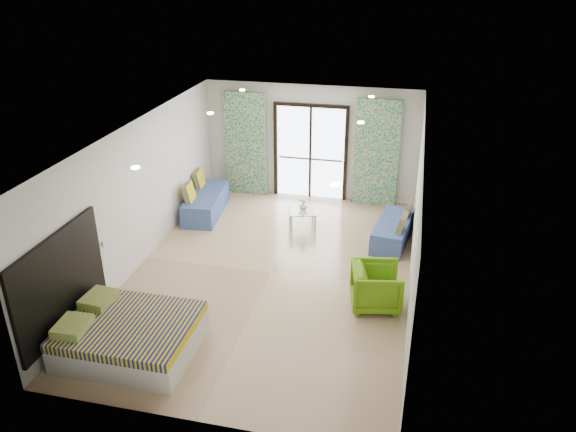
% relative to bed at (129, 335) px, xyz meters
% --- Properties ---
extents(floor, '(5.00, 7.50, 0.01)m').
position_rel_bed_xyz_m(floor, '(1.48, 2.65, -0.27)').
color(floor, '#A28361').
rests_on(floor, ground).
extents(ceiling, '(5.00, 7.50, 0.01)m').
position_rel_bed_xyz_m(ceiling, '(1.48, 2.65, 2.43)').
color(ceiling, silver).
rests_on(ceiling, ground).
extents(wall_back, '(5.00, 0.01, 2.70)m').
position_rel_bed_xyz_m(wall_back, '(1.48, 6.40, 1.08)').
color(wall_back, silver).
rests_on(wall_back, ground).
extents(wall_front, '(5.00, 0.01, 2.70)m').
position_rel_bed_xyz_m(wall_front, '(1.48, -1.10, 1.08)').
color(wall_front, silver).
rests_on(wall_front, ground).
extents(wall_left, '(0.01, 7.50, 2.70)m').
position_rel_bed_xyz_m(wall_left, '(-1.02, 2.65, 1.08)').
color(wall_left, silver).
rests_on(wall_left, ground).
extents(wall_right, '(0.01, 7.50, 2.70)m').
position_rel_bed_xyz_m(wall_right, '(3.98, 2.65, 1.08)').
color(wall_right, silver).
rests_on(wall_right, ground).
extents(balcony_door, '(1.76, 0.08, 2.28)m').
position_rel_bed_xyz_m(balcony_door, '(1.48, 6.37, 0.99)').
color(balcony_door, black).
rests_on(balcony_door, floor).
extents(balcony_rail, '(1.52, 0.03, 0.04)m').
position_rel_bed_xyz_m(balcony_rail, '(1.48, 6.38, 0.68)').
color(balcony_rail, '#595451').
rests_on(balcony_rail, balcony_door).
extents(curtain_left, '(1.00, 0.10, 2.50)m').
position_rel_bed_xyz_m(curtain_left, '(-0.07, 6.22, 0.98)').
color(curtain_left, silver).
rests_on(curtain_left, floor).
extents(curtain_right, '(1.00, 0.10, 2.50)m').
position_rel_bed_xyz_m(curtain_right, '(3.03, 6.22, 0.98)').
color(curtain_right, silver).
rests_on(curtain_right, floor).
extents(downlight_a, '(0.12, 0.12, 0.02)m').
position_rel_bed_xyz_m(downlight_a, '(0.08, 0.65, 2.40)').
color(downlight_a, '#FFE0B2').
rests_on(downlight_a, ceiling).
extents(downlight_b, '(0.12, 0.12, 0.02)m').
position_rel_bed_xyz_m(downlight_b, '(2.88, 0.65, 2.40)').
color(downlight_b, '#FFE0B2').
rests_on(downlight_b, ceiling).
extents(downlight_c, '(0.12, 0.12, 0.02)m').
position_rel_bed_xyz_m(downlight_c, '(0.08, 3.65, 2.40)').
color(downlight_c, '#FFE0B2').
rests_on(downlight_c, ceiling).
extents(downlight_d, '(0.12, 0.12, 0.02)m').
position_rel_bed_xyz_m(downlight_d, '(2.88, 3.65, 2.40)').
color(downlight_d, '#FFE0B2').
rests_on(downlight_d, ceiling).
extents(downlight_e, '(0.12, 0.12, 0.02)m').
position_rel_bed_xyz_m(downlight_e, '(0.08, 5.65, 2.40)').
color(downlight_e, '#FFE0B2').
rests_on(downlight_e, ceiling).
extents(downlight_f, '(0.12, 0.12, 0.02)m').
position_rel_bed_xyz_m(downlight_f, '(2.88, 5.65, 2.40)').
color(downlight_f, '#FFE0B2').
rests_on(downlight_f, ceiling).
extents(headboard, '(0.06, 2.10, 1.50)m').
position_rel_bed_xyz_m(headboard, '(-0.98, 0.00, 0.78)').
color(headboard, black).
rests_on(headboard, floor).
extents(switch_plate, '(0.02, 0.10, 0.10)m').
position_rel_bed_xyz_m(switch_plate, '(-0.99, 1.25, 0.78)').
color(switch_plate, silver).
rests_on(switch_plate, wall_left).
extents(bed, '(1.88, 1.53, 0.65)m').
position_rel_bed_xyz_m(bed, '(0.00, 0.00, 0.00)').
color(bed, silver).
rests_on(bed, floor).
extents(daybed_left, '(0.88, 1.84, 0.88)m').
position_rel_bed_xyz_m(daybed_left, '(-0.64, 4.86, 0.00)').
color(daybed_left, '#3C5290').
rests_on(daybed_left, floor).
extents(daybed_right, '(0.83, 1.67, 0.79)m').
position_rel_bed_xyz_m(daybed_right, '(3.59, 4.44, -0.02)').
color(daybed_right, '#3C5290').
rests_on(daybed_right, floor).
extents(coffee_table, '(0.72, 0.72, 0.67)m').
position_rel_bed_xyz_m(coffee_table, '(1.64, 4.68, 0.07)').
color(coffee_table, silver).
rests_on(coffee_table, floor).
extents(vase, '(0.21, 0.22, 0.18)m').
position_rel_bed_xyz_m(vase, '(1.65, 4.70, 0.20)').
color(vase, white).
rests_on(vase, coffee_table).
extents(armchair, '(0.87, 0.91, 0.81)m').
position_rel_bed_xyz_m(armchair, '(3.44, 2.00, 0.13)').
color(armchair, '#639D14').
rests_on(armchair, floor).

